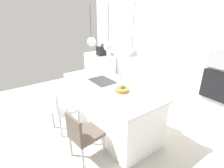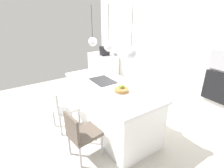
% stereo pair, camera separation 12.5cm
% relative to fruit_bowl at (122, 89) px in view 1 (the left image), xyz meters
% --- Properties ---
extents(floor, '(6.60, 6.60, 0.00)m').
position_rel_fruit_bowl_xyz_m(floor, '(-0.37, -0.02, -1.00)').
color(floor, '#BCB7AD').
rests_on(floor, ground).
extents(back_wall, '(6.00, 0.10, 2.60)m').
position_rel_fruit_bowl_xyz_m(back_wall, '(-0.37, 1.63, 0.30)').
color(back_wall, white).
rests_on(back_wall, ground).
extents(kitchen_island, '(2.23, 0.96, 0.96)m').
position_rel_fruit_bowl_xyz_m(kitchen_island, '(-0.37, -0.02, -0.52)').
color(kitchen_island, white).
rests_on(kitchen_island, ground).
extents(sink_basin, '(0.56, 0.40, 0.02)m').
position_rel_fruit_bowl_xyz_m(sink_basin, '(-0.61, -0.02, -0.05)').
color(sink_basin, '#2D2D30').
rests_on(sink_basin, kitchen_island).
extents(faucet, '(0.02, 0.17, 0.22)m').
position_rel_fruit_bowl_xyz_m(faucet, '(-0.61, 0.19, 0.10)').
color(faucet, silver).
rests_on(faucet, kitchen_island).
extents(fruit_bowl, '(0.26, 0.26, 0.13)m').
position_rel_fruit_bowl_xyz_m(fruit_bowl, '(0.00, 0.00, 0.00)').
color(fruit_bowl, '#9E6B38').
rests_on(fruit_bowl, kitchen_island).
extents(side_counter, '(1.10, 0.60, 0.90)m').
position_rel_fruit_bowl_xyz_m(side_counter, '(-2.77, 1.26, -0.55)').
color(side_counter, white).
rests_on(side_counter, ground).
extents(coffee_machine, '(0.20, 0.35, 0.38)m').
position_rel_fruit_bowl_xyz_m(coffee_machine, '(-2.64, 1.26, 0.06)').
color(coffee_machine, black).
rests_on(coffee_machine, side_counter).
extents(microwave, '(0.54, 0.08, 0.34)m').
position_rel_fruit_bowl_xyz_m(microwave, '(0.90, 1.56, 0.48)').
color(microwave, '#9E9EA3').
rests_on(microwave, back_wall).
extents(oven, '(0.56, 0.08, 0.56)m').
position_rel_fruit_bowl_xyz_m(oven, '(0.90, 1.56, -0.02)').
color(oven, black).
rests_on(oven, back_wall).
extents(chair_near, '(0.46, 0.48, 0.90)m').
position_rel_fruit_bowl_xyz_m(chair_near, '(-0.82, -0.86, -0.49)').
color(chair_near, silver).
rests_on(chair_near, ground).
extents(chair_middle, '(0.47, 0.52, 0.86)m').
position_rel_fruit_bowl_xyz_m(chair_middle, '(0.09, -0.85, -0.52)').
color(chair_middle, brown).
rests_on(chair_middle, ground).
extents(pendant_light_left, '(0.18, 0.18, 0.78)m').
position_rel_fruit_bowl_xyz_m(pendant_light_left, '(-0.99, -0.02, 0.69)').
color(pendant_light_left, silver).
extents(pendant_light_center, '(0.18, 0.18, 0.78)m').
position_rel_fruit_bowl_xyz_m(pendant_light_center, '(-0.37, -0.02, 0.69)').
color(pendant_light_center, silver).
extents(pendant_light_right, '(0.18, 0.18, 0.78)m').
position_rel_fruit_bowl_xyz_m(pendant_light_right, '(0.24, -0.02, 0.69)').
color(pendant_light_right, silver).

